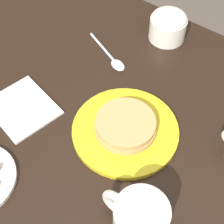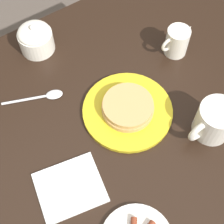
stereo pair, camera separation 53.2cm
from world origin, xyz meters
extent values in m
cube|color=black|center=(0.00, 0.00, 0.75)|extent=(1.19, 0.93, 0.03)
cube|color=black|center=(0.54, -0.41, 0.37)|extent=(0.07, 0.07, 0.74)
cylinder|color=gold|center=(-0.03, -0.04, 0.77)|extent=(0.24, 0.24, 0.01)
cylinder|color=tan|center=(-0.03, -0.04, 0.79)|extent=(0.14, 0.14, 0.01)
cylinder|color=tan|center=(-0.03, -0.04, 0.80)|extent=(0.13, 0.13, 0.01)
cylinder|color=silver|center=(-0.18, 0.12, 0.81)|extent=(0.10, 0.10, 0.10)
torus|color=silver|center=(-0.13, 0.12, 0.81)|extent=(0.07, 0.02, 0.07)
cylinder|color=#472819|center=(-0.18, 0.12, 0.85)|extent=(0.08, 0.08, 0.00)
cylinder|color=silver|center=(0.06, -0.37, 0.80)|extent=(0.10, 0.10, 0.06)
ellipsoid|color=silver|center=(0.06, -0.37, 0.83)|extent=(0.09, 0.09, 0.03)
sphere|color=silver|center=(0.06, -0.37, 0.85)|extent=(0.02, 0.02, 0.02)
cube|color=white|center=(0.20, 0.05, 0.77)|extent=(0.17, 0.16, 0.01)
cylinder|color=silver|center=(0.18, -0.23, 0.77)|extent=(0.11, 0.05, 0.01)
ellipsoid|color=silver|center=(0.10, -0.20, 0.77)|extent=(0.05, 0.04, 0.01)
camera|label=1|loc=(-0.26, 0.31, 1.40)|focal=55.00mm
camera|label=2|loc=(0.25, 0.30, 1.55)|focal=55.00mm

